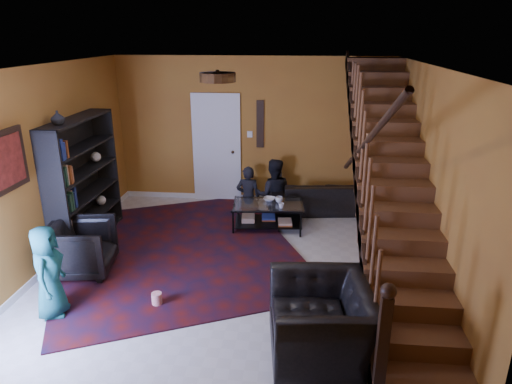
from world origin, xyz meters
TOP-DOWN VIEW (x-y plane):
  - floor at (0.00, 0.00)m, footprint 5.50×5.50m
  - room at (-1.33, 1.33)m, footprint 5.50×5.50m
  - staircase at (2.12, -0.00)m, footprint 0.95×5.02m
  - bookshelf at (-2.40, 0.60)m, footprint 0.35×1.80m
  - door at (-0.70, 2.73)m, footprint 0.82×0.05m
  - framed_picture at (-2.57, -0.90)m, footprint 0.04×0.74m
  - wall_hanging at (0.15, 2.73)m, footprint 0.14×0.03m
  - ceiling_fixture at (0.00, -0.80)m, footprint 0.40×0.40m
  - rug at (-0.94, 0.40)m, footprint 4.82×5.07m
  - sofa at (1.38, 2.30)m, footprint 2.04×1.01m
  - armchair_left at (-2.05, -0.40)m, footprint 0.95×0.93m
  - armchair_right at (1.19, -1.77)m, footprint 1.14×1.27m
  - person_adult_a at (-0.04, 2.35)m, footprint 0.47×0.32m
  - person_adult_b at (0.44, 2.35)m, footprint 0.71×0.57m
  - person_child at (-1.95, -1.41)m, footprint 0.46×0.62m
  - coffee_table at (0.41, 1.39)m, footprint 1.24×0.79m
  - cup_a at (0.59, 1.47)m, footprint 0.16×0.16m
  - cup_b at (0.64, 1.21)m, footprint 0.11×0.11m
  - bowl at (0.42, 1.55)m, footprint 0.25×0.25m
  - vase at (-2.41, 0.10)m, footprint 0.18×0.18m
  - popcorn_bucket at (-0.78, -1.10)m, footprint 0.14×0.14m

SIDE VIEW (x-z plane):
  - floor at x=0.00m, z-range 0.00..0.00m
  - rug at x=-0.94m, z-range 0.00..0.02m
  - room at x=-1.33m, z-range -2.70..2.80m
  - popcorn_bucket at x=-0.78m, z-range 0.02..0.17m
  - person_adult_a at x=-0.04m, z-range -0.45..0.82m
  - coffee_table at x=0.41m, z-range 0.03..0.48m
  - person_adult_b at x=0.44m, z-range -0.45..0.97m
  - sofa at x=1.38m, z-range 0.00..0.57m
  - armchair_right at x=1.19m, z-range 0.00..0.76m
  - armchair_left at x=-2.05m, z-range 0.00..0.76m
  - bowl at x=0.42m, z-range 0.45..0.50m
  - cup_b at x=0.64m, z-range 0.45..0.54m
  - cup_a at x=0.59m, z-range 0.45..0.55m
  - person_child at x=-1.95m, z-range 0.00..1.14m
  - bookshelf at x=-2.40m, z-range -0.04..1.96m
  - door at x=-0.70m, z-range 0.00..2.05m
  - staircase at x=2.12m, z-range -0.19..2.99m
  - wall_hanging at x=0.15m, z-range 1.10..2.00m
  - framed_picture at x=-2.57m, z-range 1.38..2.12m
  - vase at x=-2.41m, z-range 2.00..2.19m
  - ceiling_fixture at x=0.00m, z-range 2.69..2.79m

